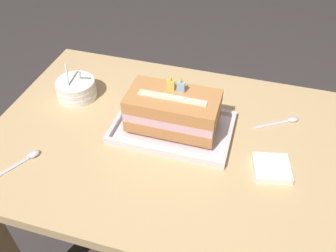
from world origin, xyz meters
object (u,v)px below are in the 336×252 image
at_px(foil_tray, 173,128).
at_px(bowl_stack, 76,89).
at_px(serving_spoon_by_bowls, 287,121).
at_px(serving_spoon_near_tray, 28,157).
at_px(napkin_pile, 272,168).
at_px(birthday_cake, 173,111).

bearing_deg(foil_tray, bowl_stack, 168.65).
bearing_deg(serving_spoon_by_bowls, serving_spoon_near_tray, -152.26).
distance_m(bowl_stack, serving_spoon_near_tray, 0.30).
distance_m(foil_tray, bowl_stack, 0.37).
bearing_deg(napkin_pile, bowl_stack, 167.14).
height_order(birthday_cake, serving_spoon_near_tray, birthday_cake).
distance_m(foil_tray, birthday_cake, 0.07).
relative_size(bowl_stack, napkin_pile, 1.14).
xyz_separation_m(bowl_stack, serving_spoon_near_tray, (-0.00, -0.30, -0.03)).
relative_size(foil_tray, serving_spoon_by_bowls, 2.59).
xyz_separation_m(serving_spoon_near_tray, serving_spoon_by_bowls, (0.70, 0.37, -0.00)).
height_order(bowl_stack, serving_spoon_by_bowls, bowl_stack).
height_order(foil_tray, birthday_cake, birthday_cake).
xyz_separation_m(foil_tray, birthday_cake, (0.00, 0.00, 0.07)).
relative_size(foil_tray, serving_spoon_near_tray, 2.63).
bearing_deg(birthday_cake, napkin_pile, -14.63).
bearing_deg(foil_tray, serving_spoon_by_bowls, 22.35).
bearing_deg(birthday_cake, foil_tray, -90.00).
xyz_separation_m(serving_spoon_by_bowls, napkin_pile, (-0.03, -0.22, 0.01)).
height_order(bowl_stack, serving_spoon_near_tray, bowl_stack).
distance_m(bowl_stack, napkin_pile, 0.68).
bearing_deg(bowl_stack, serving_spoon_by_bowls, 5.40).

